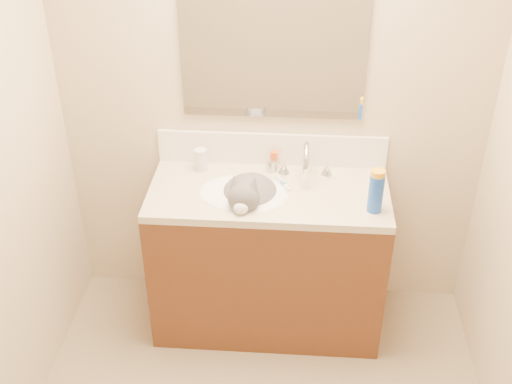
% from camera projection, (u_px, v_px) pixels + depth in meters
% --- Properties ---
extents(room_shell, '(2.24, 2.54, 2.52)m').
position_uv_depth(room_shell, '(254.00, 190.00, 2.04)').
color(room_shell, '#C3B091').
rests_on(room_shell, ground).
extents(vanity_cabinet, '(1.20, 0.55, 0.82)m').
position_uv_depth(vanity_cabinet, '(268.00, 261.00, 3.44)').
color(vanity_cabinet, '#542C16').
rests_on(vanity_cabinet, ground).
extents(counter_slab, '(1.20, 0.55, 0.04)m').
position_uv_depth(counter_slab, '(269.00, 194.00, 3.20)').
color(counter_slab, beige).
rests_on(counter_slab, vanity_cabinet).
extents(basin, '(0.45, 0.36, 0.14)m').
position_uv_depth(basin, '(244.00, 204.00, 3.21)').
color(basin, white).
rests_on(basin, vanity_cabinet).
extents(faucet, '(0.28, 0.20, 0.21)m').
position_uv_depth(faucet, '(306.00, 163.00, 3.25)').
color(faucet, silver).
rests_on(faucet, counter_slab).
extents(cat, '(0.34, 0.43, 0.32)m').
position_uv_depth(cat, '(249.00, 198.00, 3.19)').
color(cat, '#504E51').
rests_on(cat, basin).
extents(backsplash, '(1.20, 0.02, 0.18)m').
position_uv_depth(backsplash, '(272.00, 149.00, 3.37)').
color(backsplash, white).
rests_on(backsplash, counter_slab).
extents(mirror, '(0.90, 0.02, 0.80)m').
position_uv_depth(mirror, '(273.00, 40.00, 3.05)').
color(mirror, white).
rests_on(mirror, room_shell).
extents(pill_bottle, '(0.07, 0.07, 0.12)m').
position_uv_depth(pill_bottle, '(201.00, 160.00, 3.33)').
color(pill_bottle, silver).
rests_on(pill_bottle, counter_slab).
extents(pill_label, '(0.07, 0.07, 0.04)m').
position_uv_depth(pill_label, '(201.00, 162.00, 3.34)').
color(pill_label, orange).
rests_on(pill_label, pill_bottle).
extents(silver_jar, '(0.07, 0.07, 0.07)m').
position_uv_depth(silver_jar, '(272.00, 165.00, 3.34)').
color(silver_jar, '#B7B7BC').
rests_on(silver_jar, counter_slab).
extents(amber_bottle, '(0.05, 0.05, 0.10)m').
position_uv_depth(amber_bottle, '(274.00, 160.00, 3.35)').
color(amber_bottle, '#C94817').
rests_on(amber_bottle, counter_slab).
extents(toothbrush, '(0.08, 0.14, 0.01)m').
position_uv_depth(toothbrush, '(283.00, 183.00, 3.24)').
color(toothbrush, silver).
rests_on(toothbrush, counter_slab).
extents(toothbrush_head, '(0.03, 0.04, 0.02)m').
position_uv_depth(toothbrush_head, '(283.00, 183.00, 3.24)').
color(toothbrush_head, '#69A0E1').
rests_on(toothbrush_head, counter_slab).
extents(spray_can, '(0.09, 0.09, 0.19)m').
position_uv_depth(spray_can, '(376.00, 193.00, 2.99)').
color(spray_can, blue).
rests_on(spray_can, counter_slab).
extents(spray_cap, '(0.08, 0.08, 0.04)m').
position_uv_depth(spray_cap, '(378.00, 174.00, 2.94)').
color(spray_cap, gold).
rests_on(spray_cap, spray_can).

